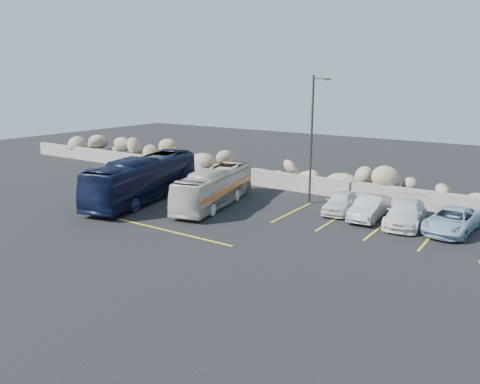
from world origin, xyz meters
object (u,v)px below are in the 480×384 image
Objects in this scene: car_c at (405,213)px; car_a at (341,202)px; lamppost at (312,136)px; tour_coach at (143,179)px; vintage_bus at (214,188)px; car_b at (369,208)px; car_d at (452,220)px.

car_a is at bearing 169.15° from car_c.
lamppost is 0.78× the size of tour_coach.
tour_coach is at bearing -174.17° from vintage_bus.
car_b is at bearing -16.01° from lamppost.
tour_coach is at bearing -164.47° from car_a.
vintage_bus is at bearing -162.97° from car_d.
car_d is (4.35, 0.08, -0.03)m from car_b.
car_a is (2.46, -0.91, -3.66)m from lamppost.
vintage_bus reaches higher than car_c.
lamppost is 5.77m from car_b.
lamppost reaches higher than car_c.
lamppost is 1.78× the size of car_d.
lamppost reaches higher than car_a.
lamppost is 2.02× the size of car_b.
tour_coach is 18.55m from car_d.
car_d is (6.19, -0.24, -0.01)m from car_a.
car_d is (8.65, -1.15, -3.67)m from lamppost.
lamppost is at bearing 162.95° from car_c.
vintage_bus is 1.84× the size of car_d.
car_c is (6.30, -1.23, -3.64)m from lamppost.
car_b is at bearing 174.01° from car_c.
vintage_bus is at bearing -172.56° from car_c.
lamppost reaches higher than vintage_bus.
car_d is at bearing -1.07° from vintage_bus.
tour_coach reaches higher than car_b.
lamppost reaches higher than tour_coach.
vintage_bus is 11.39m from car_c.
car_a is 3.86m from car_c.
car_a is 6.20m from car_d.
vintage_bus is 1.84× the size of car_c.
car_a is at bearing 8.22° from tour_coach.
tour_coach is 2.74× the size of car_a.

